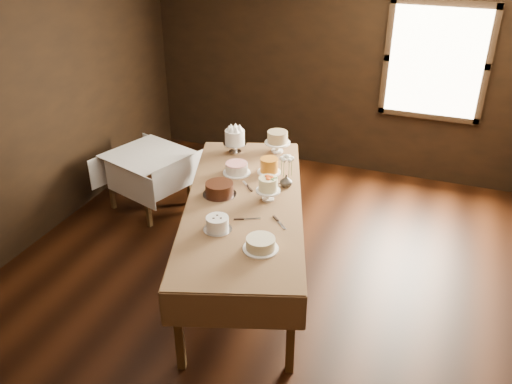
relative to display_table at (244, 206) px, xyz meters
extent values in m
cube|color=black|center=(0.11, -0.18, -0.78)|extent=(5.00, 6.00, 0.01)
cube|color=black|center=(0.11, 2.82, 0.62)|extent=(5.00, 0.02, 2.80)
cube|color=black|center=(-2.39, -0.18, 0.62)|extent=(0.02, 6.00, 2.80)
cube|color=#FFEABF|center=(1.41, 2.76, 0.82)|extent=(1.10, 0.05, 1.30)
cube|color=#442E17|center=(-0.01, -1.34, -0.40)|extent=(0.08, 0.08, 0.78)
cube|color=#442E17|center=(-0.81, 1.07, -0.40)|extent=(0.08, 0.08, 0.78)
cube|color=#442E17|center=(0.81, -1.07, -0.40)|extent=(0.08, 0.08, 0.78)
cube|color=#442E17|center=(0.01, 1.34, -0.40)|extent=(0.08, 0.08, 0.78)
cube|color=#442E17|center=(0.00, 0.00, 0.03)|extent=(1.79, 2.85, 0.04)
cube|color=olive|center=(0.00, 0.00, 0.06)|extent=(1.87, 2.93, 0.01)
cube|color=#442E17|center=(-2.00, 0.65, -0.45)|extent=(0.06, 0.06, 0.66)
cube|color=#442E17|center=(-1.79, 1.28, -0.45)|extent=(0.06, 0.06, 0.66)
cube|color=#442E17|center=(-1.36, 0.44, -0.45)|extent=(0.06, 0.06, 0.66)
cube|color=#442E17|center=(-1.16, 1.07, -0.45)|extent=(0.06, 0.06, 0.66)
cube|color=#442E17|center=(-1.58, 0.86, -0.11)|extent=(0.97, 0.97, 0.04)
cube|color=white|center=(-1.58, 0.86, -0.08)|extent=(1.07, 1.07, 0.01)
cylinder|color=silver|center=(-0.50, 0.98, 0.13)|extent=(0.26, 0.26, 0.13)
cylinder|color=white|center=(-0.50, 0.98, 0.26)|extent=(0.29, 0.29, 0.15)
cylinder|color=white|center=(-0.07, 1.17, 0.13)|extent=(0.29, 0.29, 0.13)
cylinder|color=tan|center=(-0.07, 1.17, 0.25)|extent=(0.26, 0.26, 0.12)
cylinder|color=white|center=(-0.28, 0.50, 0.07)|extent=(0.29, 0.29, 0.01)
cylinder|color=white|center=(-0.28, 0.50, 0.12)|extent=(0.30, 0.30, 0.10)
cylinder|color=white|center=(0.02, 0.64, 0.07)|extent=(0.25, 0.25, 0.01)
cylinder|color=#C0711B|center=(0.02, 0.64, 0.15)|extent=(0.24, 0.24, 0.14)
cylinder|color=silver|center=(-0.26, 0.01, 0.07)|extent=(0.33, 0.33, 0.01)
cylinder|color=#36170B|center=(-0.26, 0.01, 0.13)|extent=(0.37, 0.37, 0.11)
cylinder|color=white|center=(0.20, 0.10, 0.12)|extent=(0.23, 0.23, 0.11)
cylinder|color=#F5F0B8|center=(0.20, 0.10, 0.24)|extent=(0.24, 0.24, 0.13)
cylinder|color=silver|center=(-0.02, -0.56, 0.07)|extent=(0.25, 0.25, 0.01)
cylinder|color=white|center=(-0.02, -0.56, 0.13)|extent=(0.27, 0.27, 0.12)
cylinder|color=white|center=(0.43, -0.70, 0.07)|extent=(0.29, 0.29, 0.01)
cylinder|color=beige|center=(0.43, -0.70, 0.12)|extent=(0.31, 0.31, 0.09)
cube|color=silver|center=(0.19, -0.29, 0.07)|extent=(0.23, 0.13, 0.01)
cube|color=silver|center=(0.47, -0.30, 0.07)|extent=(0.19, 0.19, 0.01)
cube|color=silver|center=(-0.10, 0.31, 0.07)|extent=(0.18, 0.19, 0.01)
cube|color=silver|center=(0.21, 0.44, 0.07)|extent=(0.19, 0.18, 0.01)
imported|color=#2D2823|center=(0.28, 0.40, 0.13)|extent=(0.16, 0.16, 0.13)
camera|label=1|loc=(1.67, -4.09, 2.56)|focal=37.84mm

